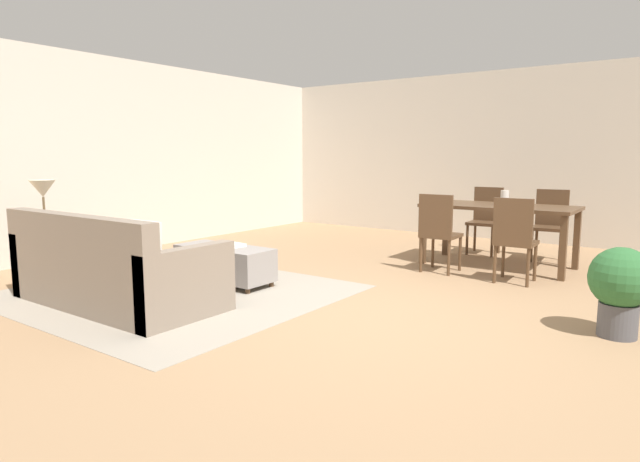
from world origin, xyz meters
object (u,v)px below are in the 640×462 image
Objects in this scene: side_table at (46,241)px; dining_chair_near_left at (438,229)px; couch at (113,273)px; dining_chair_far_right at (550,221)px; dining_chair_far_left at (486,216)px; book_on_ottoman at (232,245)px; table_lamp at (43,191)px; ottoman_table at (224,262)px; potted_plant at (620,285)px; dining_table at (499,213)px; dining_chair_near_right at (515,235)px; vase_centerpiece at (505,198)px.

side_table is 0.63× the size of dining_chair_near_left.
couch is 5.33m from dining_chair_far_right.
book_on_ottoman is at bearing -115.08° from dining_chair_far_left.
couch is 3.94× the size of table_lamp.
dining_chair_far_left is at bearing 64.48° from ottoman_table.
dining_chair_far_right is 3.11m from potted_plant.
dining_chair_far_left is 3.54m from potted_plant.
ottoman_table is 4.23m from dining_chair_far_right.
couch is 1.20m from ottoman_table.
couch is at bearing -101.37° from ottoman_table.
dining_chair_far_right is at bearing 111.93° from potted_plant.
ottoman_table is 0.62× the size of dining_table.
dining_table is 0.91m from dining_chair_near_left.
table_lamp is at bearing -125.44° from dining_chair_far_left.
dining_table is 0.93m from dining_chair_near_right.
potted_plant is (2.01, -2.90, -0.12)m from dining_chair_far_left.
dining_chair_far_left is 1.00× the size of dining_chair_far_right.
table_lamp is 2.88× the size of vase_centerpiece.
couch is 1.17× the size of dining_table.
vase_centerpiece reaches higher than side_table.
potted_plant reaches higher than book_on_ottoman.
vase_centerpiece reaches higher than couch.
vase_centerpiece is at bearing 50.60° from book_on_ottoman.
dining_chair_far_right is 0.95m from vase_centerpiece.
book_on_ottoman is (-2.01, -2.56, -0.25)m from dining_table.
dining_chair_near_left is 2.42m from potted_plant.
potted_plant is (1.16, -2.88, -0.12)m from dining_chair_far_right.
ottoman_table is 3.69m from potted_plant.
dining_chair_far_left is (1.87, 4.60, 0.23)m from couch.
dining_table is at bearing -62.04° from dining_chair_far_left.
book_on_ottoman is at bearing -144.47° from dining_chair_near_right.
dining_chair_near_left is at bearing 58.33° from couch.
potted_plant is at bearing -52.90° from dining_table.
ottoman_table is 1.92m from side_table.
dining_chair_near_left is at bearing 42.43° from side_table.
dining_chair_near_right is 3.00m from book_on_ottoman.
book_on_ottoman is at bearing -131.24° from dining_chair_near_left.
book_on_ottoman is at bearing 43.96° from ottoman_table.
couch is 1.35m from side_table.
ottoman_table is at bearing 34.46° from table_lamp.
table_lamp is at bearing 20.56° from side_table.
dining_table is (2.07, 2.61, 0.44)m from ottoman_table.
dining_chair_near_right reaches higher than dining_table.
dining_chair_far_left is (3.21, 4.50, 0.06)m from side_table.
dining_chair_far_right is at bearing -1.50° from dining_chair_far_left.
dining_chair_near_right reaches higher than couch.
vase_centerpiece is 2.60m from potted_plant.
dining_chair_near_right is at bearing 35.75° from ottoman_table.
potted_plant is at bearing -33.01° from dining_chair_near_left.
table_lamp reaches higher than vase_centerpiece.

